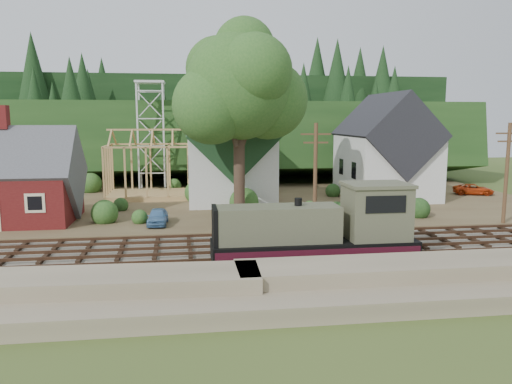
{
  "coord_description": "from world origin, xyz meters",
  "views": [
    {
      "loc": [
        -2.2,
        -29.57,
        8.29
      ],
      "look_at": [
        2.8,
        6.0,
        3.0
      ],
      "focal_mm": 35.0,
      "sensor_mm": 36.0,
      "label": 1
    }
  ],
  "objects": [
    {
      "name": "hillside",
      "position": [
        0.0,
        42.0,
        0.0
      ],
      "size": [
        70.0,
        28.96,
        12.74
      ],
      "primitive_type": "cube",
      "rotation": [
        -0.17,
        0.0,
        0.0
      ],
      "color": "#1E3F19",
      "rests_on": "ground"
    },
    {
      "name": "village_flat",
      "position": [
        0.0,
        18.0,
        0.15
      ],
      "size": [
        64.0,
        26.0,
        0.3
      ],
      "primitive_type": "cube",
      "color": "brown",
      "rests_on": "ground"
    },
    {
      "name": "depot",
      "position": [
        -16.0,
        11.0,
        3.21
      ],
      "size": [
        10.8,
        7.41,
        9.0
      ],
      "color": "#561314",
      "rests_on": "village_flat"
    },
    {
      "name": "embankment",
      "position": [
        0.0,
        -8.5,
        0.0
      ],
      "size": [
        64.0,
        5.0,
        1.6
      ],
      "primitive_type": "cube",
      "color": "#7F7259",
      "rests_on": "ground"
    },
    {
      "name": "railroad_bed",
      "position": [
        0.0,
        0.0,
        0.08
      ],
      "size": [
        64.0,
        11.0,
        0.16
      ],
      "primitive_type": "cube",
      "color": "#726B5B",
      "rests_on": "ground"
    },
    {
      "name": "car_red",
      "position": [
        28.0,
        19.12,
        0.86
      ],
      "size": [
        4.43,
        3.01,
        1.13
      ],
      "primitive_type": "imported",
      "rotation": [
        0.0,
        0.0,
        1.26
      ],
      "color": "red",
      "rests_on": "village_flat"
    },
    {
      "name": "ridge",
      "position": [
        0.0,
        58.0,
        0.0
      ],
      "size": [
        80.0,
        20.0,
        12.0
      ],
      "primitive_type": "cube",
      "color": "black",
      "rests_on": "ground"
    },
    {
      "name": "telegraph_pole_near",
      "position": [
        7.0,
        5.2,
        4.25
      ],
      "size": [
        2.2,
        0.28,
        8.0
      ],
      "color": "#4C331E",
      "rests_on": "ground"
    },
    {
      "name": "timber_frame",
      "position": [
        -6.0,
        22.0,
        3.27
      ],
      "size": [
        8.2,
        6.2,
        6.99
      ],
      "color": "tan",
      "rests_on": "village_flat"
    },
    {
      "name": "lattice_tower",
      "position": [
        -6.0,
        28.0,
        10.03
      ],
      "size": [
        3.2,
        3.2,
        12.12
      ],
      "color": "silver",
      "rests_on": "village_flat"
    },
    {
      "name": "locomotive",
      "position": [
        5.27,
        -3.0,
        2.03
      ],
      "size": [
        11.32,
        2.83,
        4.55
      ],
      "color": "black",
      "rests_on": "railroad_bed"
    },
    {
      "name": "farmhouse",
      "position": [
        18.0,
        19.0,
        4.87
      ],
      "size": [
        8.4,
        10.8,
        10.6
      ],
      "color": "silver",
      "rests_on": "village_flat"
    },
    {
      "name": "car_blue",
      "position": [
        -4.44,
        8.35,
        0.91
      ],
      "size": [
        1.58,
        3.65,
        1.23
      ],
      "primitive_type": "imported",
      "rotation": [
        0.0,
        0.0,
        -0.04
      ],
      "color": "#578ABB",
      "rests_on": "village_flat"
    },
    {
      "name": "ground",
      "position": [
        0.0,
        0.0,
        0.0
      ],
      "size": [
        140.0,
        140.0,
        0.0
      ],
      "primitive_type": "plane",
      "color": "#384C1E",
      "rests_on": "ground"
    },
    {
      "name": "patio_set",
      "position": [
        -12.49,
        8.83,
        2.16
      ],
      "size": [
        1.96,
        1.96,
        2.19
      ],
      "color": "silver",
      "rests_on": "village_flat"
    },
    {
      "name": "church",
      "position": [
        2.0,
        19.68,
        5.18
      ],
      "size": [
        8.4,
        15.17,
        13.0
      ],
      "color": "silver",
      "rests_on": "village_flat"
    },
    {
      "name": "telegraph_pole_far",
      "position": [
        22.0,
        5.2,
        4.25
      ],
      "size": [
        2.2,
        0.28,
        8.0
      ],
      "color": "#4C331E",
      "rests_on": "ground"
    },
    {
      "name": "big_tree",
      "position": [
        2.17,
        10.08,
        10.22
      ],
      "size": [
        10.9,
        8.4,
        14.7
      ],
      "color": "#38281E",
      "rests_on": "village_flat"
    }
  ]
}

